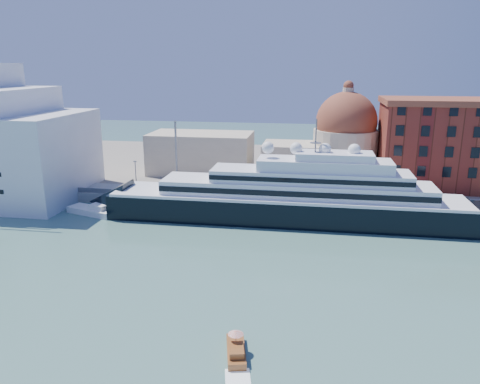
# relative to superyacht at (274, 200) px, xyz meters

# --- Properties ---
(ground) EXTENTS (400.00, 400.00, 0.00)m
(ground) POSITION_rel_superyacht_xyz_m (-5.26, -23.00, -4.58)
(ground) COLOR #3A655A
(ground) RESTS_ON ground
(quay) EXTENTS (180.00, 10.00, 2.50)m
(quay) POSITION_rel_superyacht_xyz_m (-5.26, 11.00, -3.33)
(quay) COLOR gray
(quay) RESTS_ON ground
(land) EXTENTS (260.00, 72.00, 2.00)m
(land) POSITION_rel_superyacht_xyz_m (-5.26, 52.00, -3.58)
(land) COLOR slate
(land) RESTS_ON ground
(quay_fence) EXTENTS (180.00, 0.10, 1.20)m
(quay_fence) POSITION_rel_superyacht_xyz_m (-5.26, 6.50, -1.48)
(quay_fence) COLOR slate
(quay_fence) RESTS_ON quay
(superyacht) EXTENTS (88.88, 12.32, 26.56)m
(superyacht) POSITION_rel_superyacht_xyz_m (0.00, 0.00, 0.00)
(superyacht) COLOR black
(superyacht) RESTS_ON ground
(service_barge) EXTENTS (12.88, 7.62, 2.75)m
(service_barge) POSITION_rel_superyacht_xyz_m (-41.94, -2.52, -3.79)
(service_barge) COLOR white
(service_barge) RESTS_ON ground
(water_taxi) EXTENTS (3.48, 6.75, 3.06)m
(water_taxi) POSITION_rel_superyacht_xyz_m (0.16, -51.17, -3.85)
(water_taxi) COLOR brown
(water_taxi) RESTS_ON ground
(warehouse) EXTENTS (43.00, 19.00, 23.25)m
(warehouse) POSITION_rel_superyacht_xyz_m (46.74, 29.00, 9.21)
(warehouse) COLOR maroon
(warehouse) RESTS_ON land
(church) EXTENTS (66.00, 18.00, 25.50)m
(church) POSITION_rel_superyacht_xyz_m (1.13, 34.72, 6.32)
(church) COLOR beige
(church) RESTS_ON land
(lamp_posts) EXTENTS (120.80, 2.40, 18.00)m
(lamp_posts) POSITION_rel_superyacht_xyz_m (-17.93, 9.27, 5.26)
(lamp_posts) COLOR slate
(lamp_posts) RESTS_ON quay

